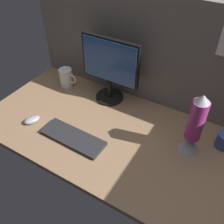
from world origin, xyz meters
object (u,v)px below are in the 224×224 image
object	(u,v)px
monitor	(110,68)
mug_ceramic_white	(66,78)
keyboard	(73,138)
lava_lamp	(194,129)
mouse	(32,120)

from	to	relation	value
monitor	mug_ceramic_white	bearing A→B (deg)	-174.02
keyboard	lava_lamp	world-z (taller)	lava_lamp
lava_lamp	monitor	bearing A→B (deg)	163.35
keyboard	lava_lamp	xyz separation A→B (cm)	(56.81, 25.04, 14.09)
monitor	mug_ceramic_white	xyz separation A→B (cm)	(-33.18, -3.48, -16.15)
lava_lamp	mouse	bearing A→B (deg)	-162.91
keyboard	mouse	xyz separation A→B (cm)	(-29.01, -1.34, 0.70)
monitor	keyboard	xyz separation A→B (cm)	(1.82, -42.57, -21.59)
mouse	keyboard	bearing A→B (deg)	26.00
monitor	keyboard	bearing A→B (deg)	-87.56
keyboard	mug_ceramic_white	size ratio (longest dim) A/B	2.83
monitor	mug_ceramic_white	distance (cm)	37.06
monitor	mouse	bearing A→B (deg)	-121.76
keyboard	mouse	size ratio (longest dim) A/B	3.85
keyboard	mug_ceramic_white	xyz separation A→B (cm)	(-35.00, 39.10, 5.45)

